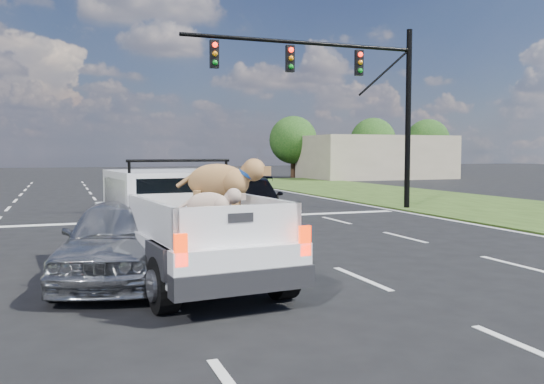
{
  "coord_description": "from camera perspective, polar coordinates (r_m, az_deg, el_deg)",
  "views": [
    {
      "loc": [
        -3.24,
        -8.94,
        2.26
      ],
      "look_at": [
        0.78,
        2.0,
        1.44
      ],
      "focal_mm": 38.0,
      "sensor_mm": 36.0,
      "label": 1
    }
  ],
  "objects": [
    {
      "name": "traffic_signal",
      "position": [
        22.2,
        8.12,
        10.34
      ],
      "size": [
        9.11,
        0.31,
        7.0
      ],
      "color": "black",
      "rests_on": "ground"
    },
    {
      "name": "road_markings",
      "position": [
        16.0,
        -8.33,
        -4.13
      ],
      "size": [
        17.75,
        60.0,
        0.01
      ],
      "color": "silver",
      "rests_on": "ground"
    },
    {
      "name": "tree_far_e",
      "position": [
        54.28,
        9.97,
        5.03
      ],
      "size": [
        4.2,
        4.2,
        5.4
      ],
      "color": "#332114",
      "rests_on": "ground"
    },
    {
      "name": "building_right",
      "position": [
        49.81,
        10.27,
        3.41
      ],
      "size": [
        12.0,
        7.0,
        3.6
      ],
      "primitive_type": "cube",
      "color": "tan",
      "rests_on": "ground"
    },
    {
      "name": "black_coupe",
      "position": [
        17.77,
        -2.28,
        -0.95
      ],
      "size": [
        3.4,
        5.38,
        1.45
      ],
      "primitive_type": "imported",
      "rotation": [
        0.0,
        0.0,
        -0.3
      ],
      "color": "black",
      "rests_on": "ground"
    },
    {
      "name": "silver_sedan",
      "position": [
        10.46,
        -14.77,
        -4.54
      ],
      "size": [
        2.81,
        4.59,
        1.46
      ],
      "primitive_type": "imported",
      "rotation": [
        0.0,
        0.0,
        -0.27
      ],
      "color": "#A3A6AA",
      "rests_on": "ground"
    },
    {
      "name": "ground",
      "position": [
        9.78,
        -0.27,
        -9.35
      ],
      "size": [
        160.0,
        160.0,
        0.0
      ],
      "primitive_type": "plane",
      "color": "black",
      "rests_on": "ground"
    },
    {
      "name": "tree_far_f",
      "position": [
        57.53,
        15.17,
        4.89
      ],
      "size": [
        4.2,
        4.2,
        5.4
      ],
      "color": "#332114",
      "rests_on": "ground"
    },
    {
      "name": "tree_far_d",
      "position": [
        50.74,
        2.1,
        5.16
      ],
      "size": [
        4.2,
        4.2,
        5.4
      ],
      "color": "#332114",
      "rests_on": "ground"
    },
    {
      "name": "pickup_truck",
      "position": [
        10.56,
        -8.94,
        -2.86
      ],
      "size": [
        2.59,
        5.84,
        2.13
      ],
      "rotation": [
        0.0,
        0.0,
        0.1
      ],
      "color": "black",
      "rests_on": "ground"
    }
  ]
}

